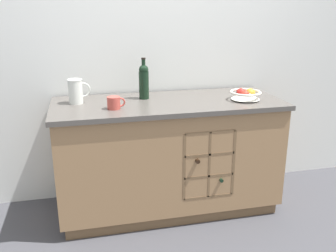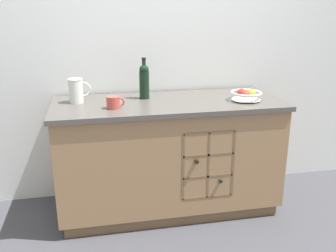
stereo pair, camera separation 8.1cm
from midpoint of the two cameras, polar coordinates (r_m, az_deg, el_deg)
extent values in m
plane|color=#424247|center=(3.13, -0.76, -12.12)|extent=(14.00, 14.00, 0.00)
cube|color=silver|center=(3.11, -2.48, 12.50)|extent=(4.40, 0.06, 2.55)
cube|color=brown|center=(3.11, -0.76, -11.40)|extent=(1.61, 0.59, 0.09)
cube|color=#99724C|center=(2.93, -0.80, -4.12)|extent=(1.67, 0.65, 0.76)
cube|color=#514C47|center=(2.80, -0.83, 3.45)|extent=(1.71, 0.69, 0.03)
cube|color=brown|center=(2.78, 4.80, -5.20)|extent=(0.37, 0.01, 0.50)
cube|color=brown|center=(2.68, 1.35, -6.00)|extent=(0.02, 0.10, 0.50)
cube|color=brown|center=(2.79, 8.77, -5.22)|extent=(0.02, 0.10, 0.50)
cube|color=brown|center=(2.84, 5.00, -10.25)|extent=(0.37, 0.10, 0.02)
cube|color=brown|center=(2.77, 5.09, -7.20)|extent=(0.37, 0.10, 0.02)
cube|color=brown|center=(2.70, 5.19, -3.99)|extent=(0.37, 0.10, 0.02)
cube|color=brown|center=(2.64, 5.29, -0.63)|extent=(0.37, 0.10, 0.02)
cube|color=brown|center=(2.73, 5.14, -5.61)|extent=(0.02, 0.10, 0.50)
cylinder|color=black|center=(2.92, 6.00, -6.67)|extent=(0.07, 0.22, 0.07)
cylinder|color=black|center=(2.79, 7.04, -7.93)|extent=(0.03, 0.09, 0.03)
cylinder|color=black|center=(2.78, 2.64, -4.04)|extent=(0.08, 0.20, 0.08)
cylinder|color=black|center=(2.66, 3.48, -5.15)|extent=(0.03, 0.09, 0.03)
cylinder|color=silver|center=(2.88, 10.89, 4.00)|extent=(0.11, 0.11, 0.01)
cone|color=silver|center=(2.88, 10.93, 4.67)|extent=(0.22, 0.22, 0.06)
torus|color=silver|center=(2.87, 10.96, 5.07)|extent=(0.24, 0.24, 0.02)
sphere|color=red|center=(2.91, 10.27, 4.96)|extent=(0.07, 0.07, 0.07)
sphere|color=red|center=(2.86, 10.84, 4.67)|extent=(0.07, 0.07, 0.07)
sphere|color=gold|center=(2.91, 11.66, 4.89)|extent=(0.08, 0.08, 0.08)
cylinder|color=silver|center=(2.81, -14.73, 5.12)|extent=(0.10, 0.10, 0.18)
torus|color=silver|center=(2.79, -14.87, 6.83)|extent=(0.11, 0.11, 0.01)
torus|color=silver|center=(2.80, -13.64, 5.38)|extent=(0.11, 0.01, 0.11)
cylinder|color=#B7473D|center=(2.61, -9.16, 3.50)|extent=(0.09, 0.09, 0.09)
torus|color=#B7473D|center=(2.61, -8.12, 3.60)|extent=(0.07, 0.01, 0.07)
cylinder|color=black|center=(2.86, -4.51, 6.23)|extent=(0.08, 0.08, 0.21)
sphere|color=black|center=(2.84, -4.57, 8.57)|extent=(0.07, 0.07, 0.07)
cylinder|color=black|center=(2.84, -4.58, 9.20)|extent=(0.03, 0.03, 0.09)
cylinder|color=black|center=(2.83, -4.61, 10.22)|extent=(0.03, 0.03, 0.01)
camera|label=1|loc=(0.04, -90.81, -0.26)|focal=40.00mm
camera|label=2|loc=(0.04, 89.19, 0.26)|focal=40.00mm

